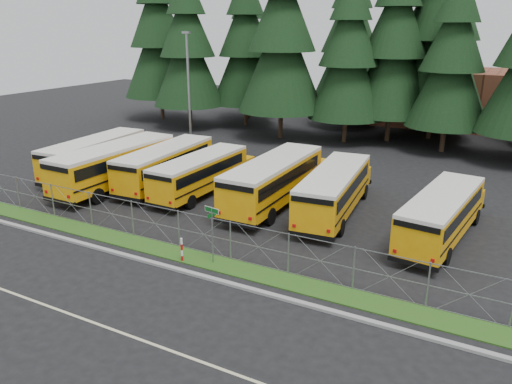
% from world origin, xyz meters
% --- Properties ---
extents(ground, '(120.00, 120.00, 0.00)m').
position_xyz_m(ground, '(0.00, 0.00, 0.00)').
color(ground, black).
rests_on(ground, ground).
extents(curb, '(50.00, 0.25, 0.12)m').
position_xyz_m(curb, '(0.00, -3.10, 0.06)').
color(curb, gray).
rests_on(curb, ground).
extents(grass_verge, '(50.00, 1.40, 0.06)m').
position_xyz_m(grass_verge, '(0.00, -1.70, 0.03)').
color(grass_verge, '#204D16').
rests_on(grass_verge, ground).
extents(road_lane_line, '(50.00, 0.12, 0.01)m').
position_xyz_m(road_lane_line, '(0.00, -8.00, 0.01)').
color(road_lane_line, beige).
rests_on(road_lane_line, ground).
extents(chainlink_fence, '(44.00, 0.10, 2.00)m').
position_xyz_m(chainlink_fence, '(0.00, -1.00, 1.00)').
color(chainlink_fence, gray).
rests_on(chainlink_fence, ground).
extents(brick_building, '(22.00, 10.00, 6.00)m').
position_xyz_m(brick_building, '(6.00, 40.00, 3.00)').
color(brick_building, brown).
rests_on(brick_building, ground).
extents(bus_0, '(3.18, 10.75, 2.78)m').
position_xyz_m(bus_0, '(-13.94, 6.59, 1.39)').
color(bus_0, orange).
rests_on(bus_0, ground).
extents(bus_1, '(2.87, 11.41, 2.98)m').
position_xyz_m(bus_1, '(-10.54, 5.11, 1.49)').
color(bus_1, orange).
rests_on(bus_1, ground).
extents(bus_2, '(3.08, 10.58, 2.74)m').
position_xyz_m(bus_2, '(-7.85, 7.09, 1.37)').
color(bus_2, orange).
rests_on(bus_2, ground).
extents(bus_3, '(2.49, 9.83, 2.57)m').
position_xyz_m(bus_3, '(-4.72, 6.69, 1.28)').
color(bus_3, orange).
rests_on(bus_3, ground).
extents(bus_5, '(2.71, 11.22, 2.94)m').
position_xyz_m(bus_5, '(0.49, 7.03, 1.47)').
color(bus_5, orange).
rests_on(bus_5, ground).
extents(bus_6, '(3.48, 10.71, 2.76)m').
position_xyz_m(bus_6, '(4.28, 7.14, 1.38)').
color(bus_6, orange).
rests_on(bus_6, ground).
extents(bus_east, '(3.45, 10.15, 2.61)m').
position_xyz_m(bus_east, '(10.43, 6.20, 1.30)').
color(bus_east, orange).
rests_on(bus_east, ground).
extents(street_sign, '(0.83, 0.55, 2.81)m').
position_xyz_m(street_sign, '(1.46, -1.70, 2.03)').
color(street_sign, gray).
rests_on(street_sign, ground).
extents(striped_bollard, '(0.11, 0.11, 1.20)m').
position_xyz_m(striped_bollard, '(0.06, -2.24, 0.60)').
color(striped_bollard, '#B20C0C').
rests_on(striped_bollard, ground).
extents(light_standard, '(0.70, 0.35, 10.14)m').
position_xyz_m(light_standard, '(-11.95, 15.57, 5.50)').
color(light_standard, gray).
rests_on(light_standard, ground).
extents(conifer_0, '(8.23, 8.23, 18.20)m').
position_xyz_m(conifer_0, '(-24.49, 27.52, 9.10)').
color(conifer_0, black).
rests_on(conifer_0, ground).
extents(conifer_1, '(7.49, 7.49, 16.56)m').
position_xyz_m(conifer_1, '(-18.51, 24.74, 8.28)').
color(conifer_1, black).
rests_on(conifer_1, ground).
extents(conifer_2, '(7.46, 7.46, 16.49)m').
position_xyz_m(conifer_2, '(-13.79, 28.72, 8.25)').
color(conifer_2, black).
rests_on(conifer_2, ground).
extents(conifer_3, '(8.29, 8.29, 18.34)m').
position_xyz_m(conifer_3, '(-7.56, 24.56, 9.17)').
color(conifer_3, black).
rests_on(conifer_3, ground).
extents(conifer_4, '(7.08, 7.08, 15.67)m').
position_xyz_m(conifer_4, '(-1.41, 25.78, 7.83)').
color(conifer_4, black).
rests_on(conifer_4, ground).
extents(conifer_5, '(7.81, 7.81, 17.28)m').
position_xyz_m(conifer_5, '(2.11, 28.17, 8.64)').
color(conifer_5, black).
rests_on(conifer_5, ground).
extents(conifer_6, '(6.95, 6.95, 15.36)m').
position_xyz_m(conifer_6, '(7.43, 26.23, 7.68)').
color(conifer_6, black).
rests_on(conifer_6, ground).
extents(conifer_10, '(7.23, 7.23, 15.99)m').
position_xyz_m(conifer_10, '(-15.71, 32.84, 8.00)').
color(conifer_10, black).
rests_on(conifer_10, ground).
extents(conifer_11, '(7.87, 7.87, 17.41)m').
position_xyz_m(conifer_11, '(-3.90, 33.63, 8.71)').
color(conifer_11, black).
rests_on(conifer_11, ground).
extents(conifer_12, '(9.30, 9.30, 20.57)m').
position_xyz_m(conifer_12, '(5.43, 31.08, 10.28)').
color(conifer_12, black).
rests_on(conifer_12, ground).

